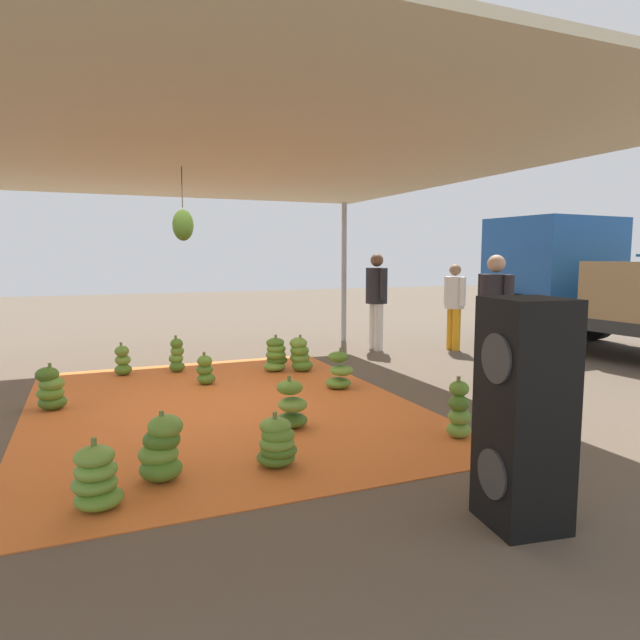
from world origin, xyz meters
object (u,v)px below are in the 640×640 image
Objects in this scene: banana_bunch_3 at (161,449)px; banana_bunch_7 at (339,372)px; banana_bunch_10 at (291,406)px; banana_bunch_0 at (277,444)px; banana_bunch_9 at (177,356)px; banana_bunch_4 at (459,412)px; banana_bunch_5 at (123,361)px; banana_bunch_11 at (96,479)px; worker_2 at (495,310)px; banana_bunch_8 at (51,390)px; worker_0 at (376,294)px; worker_1 at (454,300)px; banana_bunch_2 at (276,356)px; banana_bunch_1 at (205,371)px; speaker_stack at (524,413)px; banana_bunch_6 at (300,355)px.

banana_bunch_7 is (-2.10, 2.44, -0.01)m from banana_bunch_3.
banana_bunch_0 is at bearing -26.23° from banana_bunch_10.
banana_bunch_3 is 0.99× the size of banana_bunch_9.
banana_bunch_9 is at bearing -177.23° from banana_bunch_0.
banana_bunch_5 is at bearing -146.37° from banana_bunch_4.
banana_bunch_5 is 3.47m from banana_bunch_10.
worker_2 reaches higher than banana_bunch_11.
worker_0 is (-2.13, 5.17, 0.77)m from banana_bunch_8.
worker_1 is at bearing 131.14° from banana_bunch_0.
worker_1 is 2.83m from worker_2.
worker_2 reaches higher than banana_bunch_2.
banana_bunch_8 reaches higher than banana_bunch_5.
banana_bunch_1 is 0.25× the size of worker_0.
banana_bunch_4 is at bearing 29.76° from banana_bunch_1.
banana_bunch_2 is at bearing 109.20° from banana_bunch_8.
banana_bunch_10 is (1.28, -1.11, -0.00)m from banana_bunch_7.
banana_bunch_9 is (-1.85, -1.75, 0.01)m from banana_bunch_7.
worker_1 is at bearing 99.21° from banana_bunch_2.
banana_bunch_2 is 5.04m from speaker_stack.
banana_bunch_8 is (0.87, -3.24, -0.01)m from banana_bunch_6.
banana_bunch_4 reaches higher than banana_bunch_9.
worker_2 is at bearing 59.98° from banana_bunch_5.
banana_bunch_3 is 1.02× the size of banana_bunch_10.
worker_1 is (-4.01, 5.57, 0.66)m from banana_bunch_3.
banana_bunch_6 reaches higher than banana_bunch_3.
worker_2 is (1.51, 3.42, 0.80)m from banana_bunch_1.
banana_bunch_11 is (0.25, -1.35, 0.02)m from banana_bunch_0.
banana_bunch_6 reaches higher than banana_bunch_9.
banana_bunch_9 is 5.71m from speaker_stack.
speaker_stack is (4.00, 2.88, 0.48)m from banana_bunch_8.
banana_bunch_7 is (1.90, 2.49, 0.02)m from banana_bunch_5.
worker_1 is at bearing 144.41° from banana_bunch_4.
speaker_stack reaches higher than banana_bunch_0.
banana_bunch_9 is (-0.97, -0.22, 0.05)m from banana_bunch_1.
speaker_stack is at bearing 63.29° from banana_bunch_11.
banana_bunch_10 is at bearing 153.77° from banana_bunch_0.
worker_1 is (-0.57, 3.55, 0.66)m from banana_bunch_2.
banana_bunch_0 is at bearing 84.32° from banana_bunch_3.
banana_bunch_11 is (4.29, -1.15, -0.03)m from banana_bunch_9.
banana_bunch_5 is (-4.09, -0.94, 0.01)m from banana_bunch_0.
banana_bunch_1 is 1.76m from banana_bunch_7.
banana_bunch_10 is (-0.82, 1.33, -0.02)m from banana_bunch_3.
banana_bunch_7 is 1.02× the size of banana_bunch_10.
banana_bunch_2 is (-0.45, 1.12, 0.05)m from banana_bunch_1.
banana_bunch_0 is 0.87× the size of banana_bunch_10.
banana_bunch_8 is at bearing -95.54° from banana_bunch_7.
banana_bunch_7 is at bearing 84.46° from banana_bunch_8.
banana_bunch_5 is 0.96× the size of banana_bunch_11.
banana_bunch_1 is 0.75× the size of banana_bunch_4.
worker_1 is 1.07× the size of speaker_stack.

